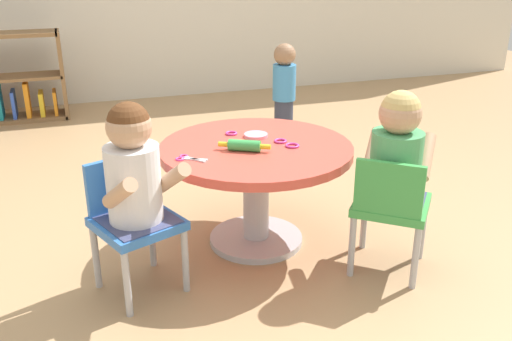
% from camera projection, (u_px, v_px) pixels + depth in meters
% --- Properties ---
extents(ground_plane, '(10.00, 10.00, 0.00)m').
position_uv_depth(ground_plane, '(256.00, 241.00, 2.69)').
color(ground_plane, tan).
extents(craft_table, '(0.87, 0.87, 0.49)m').
position_uv_depth(craft_table, '(256.00, 170.00, 2.55)').
color(craft_table, silver).
rests_on(craft_table, ground).
extents(child_chair_left, '(0.39, 0.39, 0.54)m').
position_uv_depth(child_chair_left, '(133.00, 219.00, 2.23)').
color(child_chair_left, '#B7B7BC').
rests_on(child_chair_left, ground).
extents(seated_child_left, '(0.38, 0.42, 0.51)m').
position_uv_depth(seated_child_left, '(133.00, 169.00, 2.11)').
color(seated_child_left, '#3F4772').
rests_on(seated_child_left, ground).
extents(child_chair_right, '(0.42, 0.42, 0.54)m').
position_uv_depth(child_chair_right, '(390.00, 206.00, 2.33)').
color(child_chair_right, '#B7B7BC').
rests_on(child_chair_right, ground).
extents(seated_child_right, '(0.43, 0.44, 0.51)m').
position_uv_depth(seated_child_right, '(397.00, 152.00, 2.28)').
color(seated_child_right, '#3F4772').
rests_on(seated_child_right, ground).
extents(bookshelf_low, '(0.93, 0.28, 0.70)m').
position_uv_depth(bookshelf_low, '(2.00, 85.00, 4.45)').
color(bookshelf_low, olive).
rests_on(bookshelf_low, ground).
extents(toddler_standing, '(0.17, 0.17, 0.67)m').
position_uv_depth(toddler_standing, '(284.00, 86.00, 4.12)').
color(toddler_standing, '#33384C').
rests_on(toddler_standing, ground).
extents(rolling_pin, '(0.21, 0.13, 0.05)m').
position_uv_depth(rolling_pin, '(244.00, 145.00, 2.43)').
color(rolling_pin, green).
rests_on(rolling_pin, craft_table).
extents(craft_scissors, '(0.14, 0.13, 0.01)m').
position_uv_depth(craft_scissors, '(188.00, 158.00, 2.34)').
color(craft_scissors, silver).
rests_on(craft_scissors, craft_table).
extents(playdough_blob_0, '(0.11, 0.11, 0.02)m').
position_uv_depth(playdough_blob_0, '(256.00, 135.00, 2.62)').
color(playdough_blob_0, pink).
rests_on(playdough_blob_0, craft_table).
extents(cookie_cutter_0, '(0.06, 0.06, 0.01)m').
position_uv_depth(cookie_cutter_0, '(292.00, 146.00, 2.49)').
color(cookie_cutter_0, '#D83FA5').
rests_on(cookie_cutter_0, craft_table).
extents(cookie_cutter_1, '(0.06, 0.06, 0.01)m').
position_uv_depth(cookie_cutter_1, '(231.00, 133.00, 2.65)').
color(cookie_cutter_1, '#D83FA5').
rests_on(cookie_cutter_1, craft_table).
extents(cookie_cutter_2, '(0.06, 0.06, 0.01)m').
position_uv_depth(cookie_cutter_2, '(280.00, 141.00, 2.55)').
color(cookie_cutter_2, '#D83FA5').
rests_on(cookie_cutter_2, craft_table).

